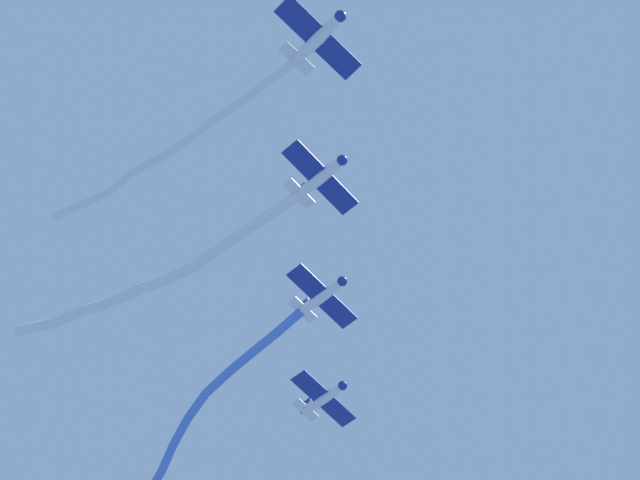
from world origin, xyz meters
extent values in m
ellipsoid|color=silver|center=(0.05, 1.15, 72.50)|extent=(2.13, 5.12, 1.03)
sphere|color=navy|center=(-0.49, 3.48, 72.50)|extent=(1.05, 1.05, 0.87)
ellipsoid|color=#1E2847|center=(-0.09, 1.76, 72.88)|extent=(0.95, 1.38, 0.55)
cube|color=navy|center=(0.01, 1.31, 72.36)|extent=(7.49, 3.30, 0.14)
cube|color=silver|center=(0.52, -0.91, 72.59)|extent=(2.99, 1.57, 0.11)
cube|color=navy|center=(0.50, -0.81, 73.13)|extent=(0.39, 1.14, 1.41)
cylinder|color=white|center=(1.06, -2.52, 72.53)|extent=(1.61, 2.67, 0.92)
cylinder|color=white|center=(1.91, -4.88, 72.71)|extent=(1.54, 2.50, 0.93)
cylinder|color=white|center=(2.92, -7.42, 72.78)|extent=(1.80, 3.05, 0.69)
cylinder|color=white|center=(3.95, -10.04, 72.84)|extent=(1.59, 2.66, 0.90)
cylinder|color=white|center=(4.98, -12.57, 73.03)|extent=(1.87, 2.88, 0.96)
cylinder|color=white|center=(6.14, -14.99, 73.26)|extent=(1.83, 2.52, 0.99)
cylinder|color=white|center=(7.12, -17.33, 73.31)|extent=(1.53, 2.67, 0.88)
cylinder|color=white|center=(8.15, -19.59, 73.38)|extent=(1.92, 2.39, 1.00)
cylinder|color=white|center=(9.49, -21.71, 73.48)|extent=(1.99, 2.55, 0.73)
sphere|color=white|center=(0.61, -1.30, 72.44)|extent=(0.64, 0.64, 0.64)
sphere|color=white|center=(1.50, -3.74, 72.62)|extent=(0.64, 0.64, 0.64)
sphere|color=white|center=(2.32, -6.02, 72.80)|extent=(0.64, 0.64, 0.64)
sphere|color=white|center=(3.51, -8.82, 72.76)|extent=(0.64, 0.64, 0.64)
sphere|color=white|center=(4.39, -11.26, 72.92)|extent=(0.64, 0.64, 0.64)
sphere|color=white|center=(5.57, -13.87, 73.14)|extent=(0.64, 0.64, 0.64)
sphere|color=white|center=(6.71, -16.10, 73.39)|extent=(0.64, 0.64, 0.64)
sphere|color=white|center=(7.52, -18.57, 73.24)|extent=(0.64, 0.64, 0.64)
sphere|color=white|center=(8.78, -20.61, 73.51)|extent=(0.64, 0.64, 0.64)
sphere|color=white|center=(10.20, -22.81, 73.44)|extent=(0.64, 0.64, 0.64)
ellipsoid|color=silver|center=(-6.03, -8.40, 72.75)|extent=(2.44, 5.10, 1.03)
sphere|color=navy|center=(-6.72, -6.11, 72.75)|extent=(1.09, 1.09, 0.87)
ellipsoid|color=#1E2847|center=(-6.21, -7.80, 73.13)|extent=(1.02, 1.40, 0.55)
cube|color=navy|center=(-6.07, -8.24, 72.61)|extent=(7.48, 3.76, 0.14)
cube|color=silver|center=(-5.41, -10.42, 72.84)|extent=(3.00, 1.74, 0.11)
cube|color=navy|center=(-5.44, -10.32, 73.38)|extent=(0.46, 1.13, 1.41)
cylinder|color=white|center=(-4.84, -11.92, 72.73)|extent=(1.80, 2.57, 1.03)
cylinder|color=white|center=(-3.89, -14.11, 72.56)|extent=(2.08, 2.55, 1.54)
cylinder|color=white|center=(-2.85, -16.47, 72.26)|extent=(2.02, 2.92, 1.20)
cylinder|color=white|center=(-1.81, -18.94, 71.96)|extent=(2.09, 2.73, 1.54)
cylinder|color=white|center=(-0.59, -21.41, 71.83)|extent=(2.29, 3.01, 1.09)
cylinder|color=white|center=(0.85, -23.66, 71.84)|extent=(2.23, 2.45, 1.04)
cylinder|color=white|center=(2.27, -25.82, 71.85)|extent=(2.23, 2.85, 1.07)
cylinder|color=white|center=(3.92, -28.05, 71.72)|extent=(2.71, 2.66, 1.37)
cylinder|color=white|center=(5.61, -30.10, 71.41)|extent=(2.34, 2.59, 1.25)
cylinder|color=white|center=(7.39, -32.20, 71.26)|extent=(2.74, 2.75, 0.96)
sphere|color=white|center=(-5.30, -10.80, 72.69)|extent=(0.89, 0.89, 0.89)
sphere|color=white|center=(-4.39, -13.04, 72.77)|extent=(0.89, 0.89, 0.89)
sphere|color=white|center=(-3.38, -15.19, 72.35)|extent=(0.89, 0.89, 0.89)
sphere|color=white|center=(-2.32, -17.76, 72.17)|extent=(0.89, 0.89, 0.89)
sphere|color=white|center=(-1.31, -20.12, 71.76)|extent=(0.89, 0.89, 0.89)
sphere|color=white|center=(0.13, -22.70, 71.89)|extent=(0.89, 0.89, 0.89)
sphere|color=white|center=(1.58, -24.61, 71.79)|extent=(0.89, 0.89, 0.89)
sphere|color=white|center=(2.96, -27.02, 71.91)|extent=(0.89, 0.89, 0.89)
sphere|color=white|center=(4.87, -29.07, 71.54)|extent=(0.89, 0.89, 0.89)
sphere|color=white|center=(6.35, -31.14, 71.29)|extent=(0.89, 0.89, 0.89)
sphere|color=white|center=(8.43, -33.27, 71.23)|extent=(0.89, 0.89, 0.89)
ellipsoid|color=silver|center=(-12.10, -17.95, 73.00)|extent=(2.45, 5.10, 1.03)
sphere|color=navy|center=(-12.80, -15.66, 73.00)|extent=(1.09, 1.09, 0.87)
ellipsoid|color=#1E2847|center=(-12.28, -17.35, 73.38)|extent=(1.02, 1.40, 0.55)
cube|color=navy|center=(-12.15, -17.79, 72.86)|extent=(7.48, 3.77, 0.14)
cube|color=silver|center=(-11.48, -19.97, 73.09)|extent=(3.01, 1.75, 0.11)
cube|color=navy|center=(-11.51, -19.87, 73.63)|extent=(0.46, 1.13, 1.41)
cylinder|color=#4C75DB|center=(-11.06, -21.83, 72.97)|extent=(1.49, 3.12, 0.96)
cylinder|color=#4C75DB|center=(-10.34, -24.76, 72.94)|extent=(1.73, 3.14, 1.08)
cylinder|color=#4C75DB|center=(-9.60, -27.66, 72.87)|extent=(1.47, 3.05, 0.82)
cylinder|color=#4C75DB|center=(-8.96, -30.65, 72.83)|extent=(1.49, 3.28, 0.96)
cylinder|color=#4C75DB|center=(-8.58, -33.77, 72.59)|extent=(1.18, 3.23, 1.45)
cylinder|color=#4C75DB|center=(-8.61, -36.89, 72.15)|extent=(1.29, 3.26, 1.51)
cylinder|color=#4C75DB|center=(-8.95, -39.97, 71.85)|extent=(1.51, 3.16, 1.22)
sphere|color=#4C75DB|center=(-11.37, -20.35, 72.94)|extent=(0.82, 0.82, 0.82)
sphere|color=#4C75DB|center=(-10.75, -23.31, 73.01)|extent=(0.82, 0.82, 0.82)
sphere|color=#4C75DB|center=(-9.93, -26.22, 72.87)|extent=(0.82, 0.82, 0.82)
sphere|color=#4C75DB|center=(-9.26, -29.09, 72.86)|extent=(0.82, 0.82, 0.82)
sphere|color=#4C75DB|center=(-8.65, -32.22, 72.80)|extent=(0.82, 0.82, 0.82)
sphere|color=#4C75DB|center=(-8.51, -35.33, 72.37)|extent=(0.82, 0.82, 0.82)
sphere|color=#4C75DB|center=(-8.71, -38.46, 71.94)|extent=(0.82, 0.82, 0.82)
sphere|color=#4C75DB|center=(-9.19, -41.48, 71.76)|extent=(0.82, 0.82, 0.82)
ellipsoid|color=silver|center=(-18.17, -27.50, 73.25)|extent=(2.51, 5.09, 1.03)
sphere|color=navy|center=(-18.90, -25.22, 73.25)|extent=(1.10, 1.10, 0.87)
ellipsoid|color=#1E2847|center=(-18.36, -26.91, 73.63)|extent=(1.03, 1.40, 0.55)
cube|color=navy|center=(-18.23, -27.34, 73.11)|extent=(7.47, 3.85, 0.14)
cube|color=silver|center=(-17.53, -29.51, 73.34)|extent=(3.01, 1.78, 0.11)
cube|color=navy|center=(-17.56, -29.41, 73.88)|extent=(0.48, 1.13, 1.41)
camera|label=1|loc=(10.80, 19.00, 7.11)|focal=52.09mm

